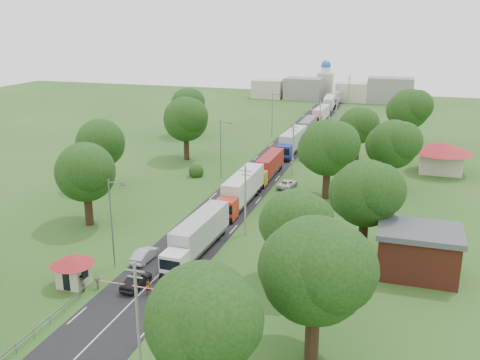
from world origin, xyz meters
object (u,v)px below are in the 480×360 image
at_px(truck_0, 197,235).
at_px(car_lane_mid, 145,255).
at_px(guard_booth, 73,266).
at_px(pedestrian_near, 148,287).
at_px(boom_barrier, 125,286).
at_px(car_lane_front, 136,281).
at_px(info_sign, 306,141).

relative_size(truck_0, car_lane_mid, 3.40).
bearing_deg(guard_booth, pedestrian_near, 3.55).
xyz_separation_m(boom_barrier, pedestrian_near, (2.25, 0.50, -0.09)).
bearing_deg(pedestrian_near, car_lane_front, 130.13).
height_order(car_lane_front, car_lane_mid, car_lane_front).
relative_size(info_sign, car_lane_mid, 0.94).
bearing_deg(guard_booth, car_lane_front, 13.61).
distance_m(boom_barrier, car_lane_front, 1.55).
distance_m(boom_barrier, truck_0, 11.56).
relative_size(boom_barrier, info_sign, 2.25).
xyz_separation_m(info_sign, truck_0, (-3.33, -48.97, -0.81)).
xyz_separation_m(car_lane_front, pedestrian_near, (1.89, -1.00, 0.06)).
bearing_deg(boom_barrier, truck_0, 73.70).
xyz_separation_m(guard_booth, truck_0, (9.07, 11.03, 0.02)).
bearing_deg(car_lane_mid, pedestrian_near, 121.92).
relative_size(boom_barrier, guard_booth, 2.10).
bearing_deg(info_sign, pedestrian_near, -94.14).
bearing_deg(guard_booth, car_lane_mid, 60.07).
xyz_separation_m(guard_booth, pedestrian_near, (8.09, 0.50, -1.36)).
height_order(info_sign, car_lane_mid, info_sign).
relative_size(boom_barrier, car_lane_front, 2.11).
distance_m(truck_0, car_lane_front, 10.06).
xyz_separation_m(truck_0, car_lane_front, (-2.87, -9.53, -1.44)).
relative_size(car_lane_mid, pedestrian_near, 2.72).
bearing_deg(car_lane_front, guard_booth, 14.61).
xyz_separation_m(guard_booth, car_lane_mid, (4.20, 7.30, -1.44)).
xyz_separation_m(truck_0, pedestrian_near, (-0.98, -10.53, -1.38)).
relative_size(boom_barrier, pedestrian_near, 5.73).
height_order(boom_barrier, pedestrian_near, pedestrian_near).
xyz_separation_m(boom_barrier, car_lane_mid, (-1.64, 7.29, -0.17)).
height_order(car_lane_mid, pedestrian_near, pedestrian_near).
xyz_separation_m(boom_barrier, info_sign, (6.56, 60.00, 2.11)).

